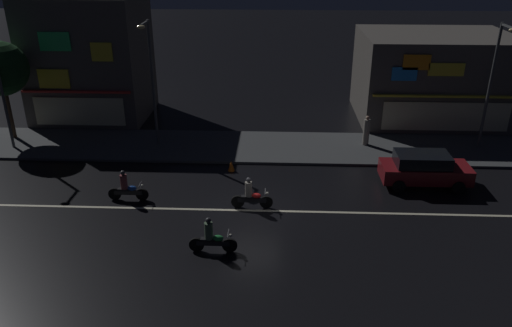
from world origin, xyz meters
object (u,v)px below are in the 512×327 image
at_px(motorcycle_lead, 251,195).
at_px(motorcycle_trailing_far, 127,188).
at_px(streetlamp_mid, 151,75).
at_px(traffic_cone, 231,166).
at_px(parked_car_near_kerb, 424,169).
at_px(motorcycle_following, 211,238).
at_px(streetlamp_east, 493,77).
at_px(pedestrian_on_sidewalk, 366,131).

height_order(motorcycle_lead, motorcycle_trailing_far, same).
distance_m(streetlamp_mid, traffic_cone, 6.89).
height_order(parked_car_near_kerb, motorcycle_lead, parked_car_near_kerb).
height_order(parked_car_near_kerb, motorcycle_following, parked_car_near_kerb).
xyz_separation_m(streetlamp_east, parked_car_near_kerb, (-4.46, -4.61, -3.45)).
xyz_separation_m(parked_car_near_kerb, motorcycle_lead, (-8.43, -2.72, -0.24)).
bearing_deg(motorcycle_trailing_far, motorcycle_lead, -10.94).
relative_size(motorcycle_lead, motorcycle_trailing_far, 1.00).
distance_m(pedestrian_on_sidewalk, parked_car_near_kerb, 5.32).
height_order(pedestrian_on_sidewalk, parked_car_near_kerb, pedestrian_on_sidewalk).
bearing_deg(motorcycle_trailing_far, streetlamp_east, 13.96).
relative_size(streetlamp_mid, streetlamp_east, 1.01).
xyz_separation_m(motorcycle_lead, traffic_cone, (-1.25, 3.95, -0.36)).
height_order(streetlamp_east, motorcycle_trailing_far, streetlamp_east).
bearing_deg(motorcycle_trailing_far, pedestrian_on_sidewalk, 24.22).
relative_size(pedestrian_on_sidewalk, parked_car_near_kerb, 0.41).
height_order(motorcycle_following, traffic_cone, motorcycle_following).
distance_m(streetlamp_east, motorcycle_following, 18.30).
height_order(pedestrian_on_sidewalk, motorcycle_trailing_far, pedestrian_on_sidewalk).
bearing_deg(parked_car_near_kerb, streetlamp_east, -134.10).
xyz_separation_m(pedestrian_on_sidewalk, traffic_cone, (-7.61, -3.68, -0.68)).
distance_m(pedestrian_on_sidewalk, motorcycle_lead, 9.94).
relative_size(streetlamp_east, pedestrian_on_sidewalk, 4.00).
xyz_separation_m(streetlamp_mid, traffic_cone, (4.64, -3.05, -4.08)).
bearing_deg(parked_car_near_kerb, streetlamp_mid, -16.62).
height_order(streetlamp_east, parked_car_near_kerb, streetlamp_east).
bearing_deg(streetlamp_east, streetlamp_mid, -178.99).
xyz_separation_m(streetlamp_mid, motorcycle_lead, (5.89, -7.00, -3.72)).
bearing_deg(streetlamp_mid, traffic_cone, -33.32).
bearing_deg(streetlamp_mid, parked_car_near_kerb, -16.62).
xyz_separation_m(motorcycle_lead, motorcycle_following, (-1.34, -3.56, 0.00)).
xyz_separation_m(motorcycle_trailing_far, traffic_cone, (4.58, 3.45, -0.36)).
height_order(streetlamp_mid, motorcycle_trailing_far, streetlamp_mid).
xyz_separation_m(streetlamp_mid, parked_car_near_kerb, (14.32, -4.27, -3.49)).
relative_size(streetlamp_east, motorcycle_following, 3.73).
distance_m(streetlamp_mid, parked_car_near_kerb, 15.35).
bearing_deg(streetlamp_east, pedestrian_on_sidewalk, 177.42).
distance_m(streetlamp_mid, motorcycle_following, 12.08).
xyz_separation_m(streetlamp_mid, streetlamp_east, (18.78, 0.33, -0.04)).
bearing_deg(parked_car_near_kerb, motorcycle_trailing_far, 8.90).
xyz_separation_m(streetlamp_east, traffic_cone, (-14.14, -3.38, -4.04)).
height_order(streetlamp_mid, parked_car_near_kerb, streetlamp_mid).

